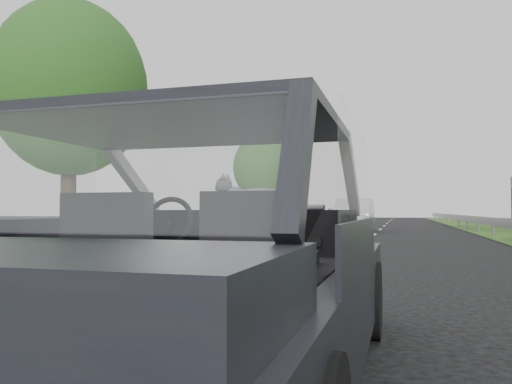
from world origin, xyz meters
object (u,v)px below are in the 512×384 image
Objects in this scene: cat at (258,198)px; highway_sign at (512,203)px; other_car at (354,215)px; subject_car at (205,257)px.

cat is 27.53m from highway_sign.
cat is 20.66m from other_car.
cat is at bearing -87.34° from other_car.
subject_car is at bearing -94.05° from cat.
highway_sign reaches higher than other_car.
cat is 0.21× the size of highway_sign.
highway_sign reaches higher than subject_car.
cat is (0.13, 0.64, 0.36)m from subject_car.
subject_car is 6.81× the size of cat.
other_car is at bearing 92.90° from subject_car.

